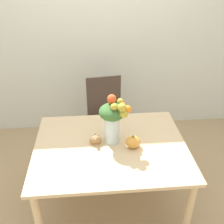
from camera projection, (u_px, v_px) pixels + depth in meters
ground_plane at (111, 204)px, 2.57m from camera, size 12.00×12.00×0.00m
wall_back at (100, 28)px, 3.12m from camera, size 8.00×0.06×2.70m
dining_table at (111, 154)px, 2.24m from camera, size 1.27×0.99×0.73m
flower_vase at (113, 119)px, 2.13m from camera, size 0.25×0.22×0.44m
pumpkin at (133, 142)px, 2.15m from camera, size 0.12×0.12×0.11m
turkey_figurine at (95, 138)px, 2.21m from camera, size 0.10×0.13×0.08m
dining_chair_near_window at (106, 117)px, 3.04m from camera, size 0.47×0.47×0.94m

